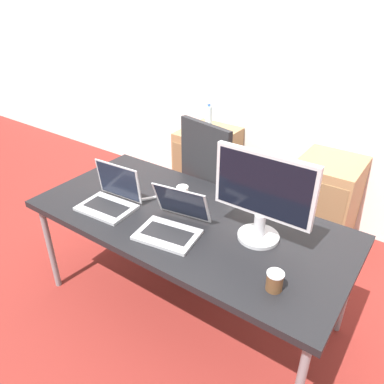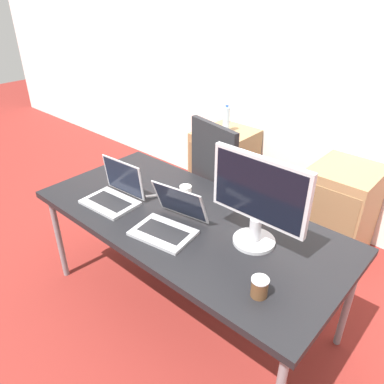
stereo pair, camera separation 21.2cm
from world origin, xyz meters
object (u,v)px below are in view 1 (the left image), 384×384
(laptop_left, at_px, (111,199))
(laptop_right, at_px, (173,224))
(cabinet_right, at_px, (324,202))
(coffee_cup_brown, at_px, (275,281))
(water_bottle, at_px, (209,118))
(cabinet_left, at_px, (207,167))
(coffee_cup_white, at_px, (183,193))
(monitor, at_px, (263,196))
(office_chair, at_px, (222,202))

(laptop_left, relative_size, laptop_right, 0.93)
(cabinet_right, distance_m, coffee_cup_brown, 1.54)
(water_bottle, bearing_deg, cabinet_right, -0.11)
(cabinet_left, distance_m, water_bottle, 0.47)
(cabinet_left, distance_m, coffee_cup_white, 1.28)
(laptop_left, bearing_deg, cabinet_right, 57.07)
(laptop_right, relative_size, coffee_cup_white, 3.81)
(coffee_cup_white, bearing_deg, monitor, -8.27)
(cabinet_left, xyz_separation_m, laptop_left, (0.21, -1.40, 0.40))
(coffee_cup_brown, bearing_deg, monitor, 126.98)
(laptop_right, height_order, coffee_cup_brown, laptop_right)
(laptop_left, height_order, laptop_right, laptop_left)
(cabinet_left, distance_m, laptop_left, 1.47)
(laptop_right, distance_m, coffee_cup_brown, 0.64)
(office_chair, xyz_separation_m, cabinet_left, (-0.49, 0.56, -0.06))
(laptop_right, bearing_deg, water_bottle, 115.86)
(water_bottle, distance_m, coffee_cup_brown, 1.98)
(water_bottle, height_order, laptop_left, water_bottle)
(office_chair, bearing_deg, coffee_cup_brown, -48.32)
(coffee_cup_white, bearing_deg, office_chair, 93.11)
(office_chair, distance_m, coffee_cup_white, 0.64)
(coffee_cup_brown, bearing_deg, office_chair, 131.68)
(monitor, xyz_separation_m, coffee_cup_brown, (0.23, -0.30, -0.22))
(laptop_left, bearing_deg, office_chair, 71.38)
(water_bottle, xyz_separation_m, coffee_cup_brown, (1.31, -1.48, -0.08))
(monitor, bearing_deg, laptop_right, -152.32)
(cabinet_right, distance_m, monitor, 1.33)
(coffee_cup_white, bearing_deg, water_bottle, 115.48)
(cabinet_left, height_order, monitor, monitor)
(cabinet_right, height_order, laptop_right, laptop_right)
(laptop_left, distance_m, coffee_cup_brown, 1.11)
(water_bottle, relative_size, laptop_left, 0.72)
(cabinet_right, relative_size, coffee_cup_brown, 7.70)
(monitor, bearing_deg, coffee_cup_white, 171.73)
(cabinet_left, bearing_deg, cabinet_right, 0.00)
(office_chair, xyz_separation_m, laptop_left, (-0.28, -0.84, 0.34))
(water_bottle, relative_size, laptop_right, 0.67)
(water_bottle, height_order, monitor, monitor)
(water_bottle, relative_size, monitor, 0.46)
(office_chair, relative_size, laptop_left, 3.23)
(laptop_left, bearing_deg, water_bottle, 98.48)
(cabinet_left, distance_m, monitor, 1.71)
(water_bottle, bearing_deg, coffee_cup_brown, -48.42)
(cabinet_left, xyz_separation_m, coffee_cup_brown, (1.31, -1.48, 0.40))
(water_bottle, distance_m, monitor, 1.61)
(office_chair, bearing_deg, laptop_left, -108.62)
(cabinet_left, relative_size, cabinet_right, 1.00)
(laptop_left, height_order, coffee_cup_white, laptop_left)
(cabinet_left, bearing_deg, office_chair, -48.47)
(laptop_right, relative_size, monitor, 0.69)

